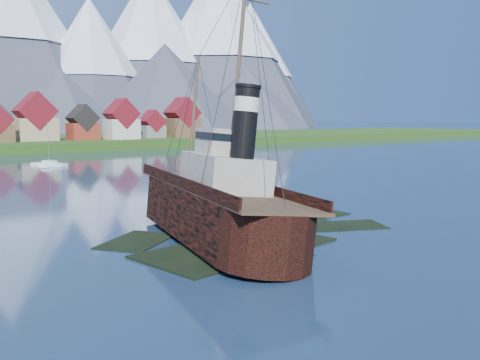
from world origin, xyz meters
TOP-DOWN VIEW (x-y plane):
  - ground at (0.00, 0.00)m, footprint 1400.00×1400.00m
  - shoal at (1.78, 2.15)m, footprint 31.71×21.24m
  - tugboat_wreck at (-2.69, 4.15)m, footprint 7.79×33.55m
  - sailboat_e at (9.10, 88.38)m, footprint 6.59×9.49m

SIDE VIEW (x-z plane):
  - shoal at x=1.78m, z-range -0.92..0.22m
  - ground at x=0.00m, z-range 0.00..0.00m
  - sailboat_e at x=9.10m, z-range -5.27..5.75m
  - tugboat_wreck at x=-2.69m, z-range -9.97..16.62m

